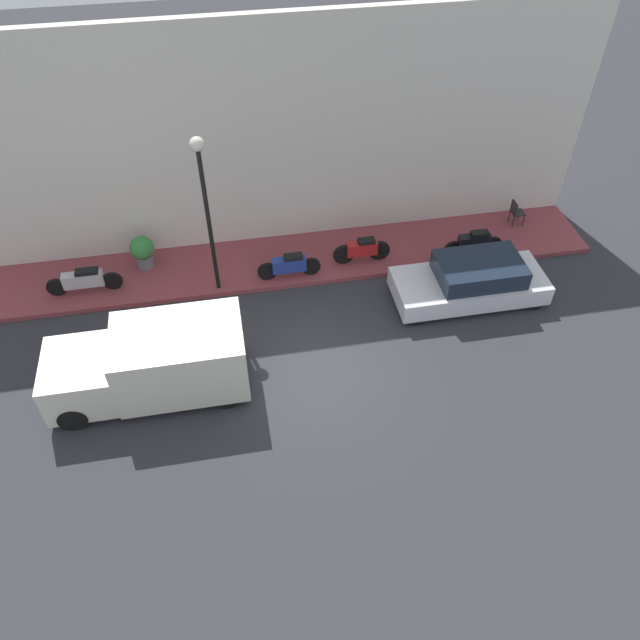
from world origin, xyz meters
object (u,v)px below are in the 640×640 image
object	(u,v)px
motorcycle_red	(362,249)
delivery_van	(151,363)
parked_car	(472,281)
potted_plant	(142,251)
motorcycle_black	(474,243)
motorcycle_blue	(289,265)
streetlamp	(204,191)
scooter_silver	(84,280)
cafe_chair	(516,211)

from	to	relation	value
motorcycle_red	delivery_van	bearing A→B (deg)	121.94
parked_car	potted_plant	world-z (taller)	parked_car
motorcycle_black	motorcycle_blue	bearing A→B (deg)	90.33
potted_plant	parked_car	bearing A→B (deg)	-107.72
streetlamp	scooter_silver	bearing A→B (deg)	82.42
scooter_silver	potted_plant	distance (m)	1.90
scooter_silver	motorcycle_black	world-z (taller)	motorcycle_black
scooter_silver	motorcycle_blue	size ratio (longest dim) A/B	1.13
cafe_chair	motorcycle_red	bearing A→B (deg)	100.51
motorcycle_red	streetlamp	xyz separation A→B (m)	(-0.44, 4.43, 2.86)
motorcycle_blue	streetlamp	xyz separation A→B (m)	(-0.11, 2.14, 2.87)
scooter_silver	potted_plant	xyz separation A→B (m)	(0.89, -1.67, 0.16)
motorcycle_red	cafe_chair	size ratio (longest dim) A/B	2.07
motorcycle_blue	motorcycle_red	bearing A→B (deg)	-81.82
scooter_silver	motorcycle_blue	xyz separation A→B (m)	(-0.40, -5.94, -0.01)
motorcycle_red	scooter_silver	world-z (taller)	motorcycle_red
delivery_van	cafe_chair	distance (m)	12.60
motorcycle_red	motorcycle_black	distance (m)	3.50
motorcycle_red	potted_plant	xyz separation A→B (m)	(0.96, 6.56, 0.15)
streetlamp	potted_plant	world-z (taller)	streetlamp
motorcycle_red	potted_plant	bearing A→B (deg)	81.71
scooter_silver	cafe_chair	distance (m)	13.65
delivery_van	parked_car	bearing A→B (deg)	-78.33
motorcycle_blue	motorcycle_black	xyz separation A→B (m)	(0.03, -5.77, 0.02)
parked_car	motorcycle_blue	world-z (taller)	parked_car
motorcycle_blue	cafe_chair	distance (m)	7.79
motorcycle_red	motorcycle_black	bearing A→B (deg)	-94.84
scooter_silver	motorcycle_red	bearing A→B (deg)	-90.47
motorcycle_black	streetlamp	world-z (taller)	streetlamp
parked_car	potted_plant	distance (m)	9.78
delivery_van	scooter_silver	size ratio (longest dim) A/B	2.25
motorcycle_red	motorcycle_blue	world-z (taller)	motorcycle_red
motorcycle_blue	streetlamp	distance (m)	3.59
delivery_van	motorcycle_red	world-z (taller)	delivery_van
delivery_van	motorcycle_black	world-z (taller)	delivery_van
motorcycle_blue	motorcycle_black	world-z (taller)	motorcycle_black
motorcycle_blue	parked_car	bearing A→B (deg)	-108.55
potted_plant	cafe_chair	bearing A→B (deg)	-89.78
parked_car	cafe_chair	world-z (taller)	parked_car
motorcycle_blue	scooter_silver	bearing A→B (deg)	86.18
delivery_van	streetlamp	xyz separation A→B (m)	(3.44, -1.79, 2.49)
streetlamp	potted_plant	distance (m)	3.71
streetlamp	potted_plant	size ratio (longest dim) A/B	4.59
delivery_van	cafe_chair	size ratio (longest dim) A/B	5.63
delivery_van	scooter_silver	distance (m)	4.44
parked_car	motorcycle_blue	bearing A→B (deg)	71.45
cafe_chair	streetlamp	bearing A→B (deg)	98.33
motorcycle_black	cafe_chair	size ratio (longest dim) A/B	2.18
delivery_van	cafe_chair	world-z (taller)	delivery_van
potted_plant	delivery_van	bearing A→B (deg)	-176.05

